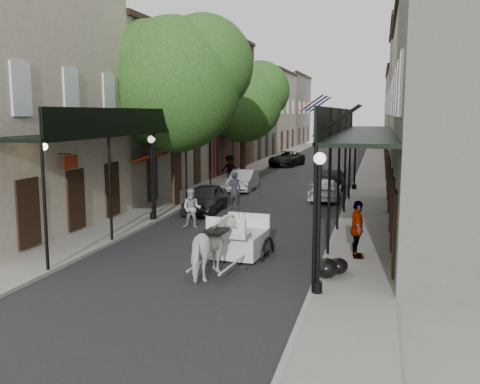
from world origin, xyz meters
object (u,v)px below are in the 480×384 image
Objects in this scene: tree_far at (248,99)px; pedestrian_walking at (192,209)px; pedestrian_sidewalk_left at (230,169)px; tree_near at (182,79)px; pedestrian_sidewalk_right at (357,229)px; car_left_mid at (243,181)px; lamppost_right_near at (318,221)px; car_left_near at (205,198)px; lamppost_left at (152,176)px; carriage at (244,221)px; horse at (214,247)px; car_right_near at (325,190)px; car_right_far at (331,177)px; car_left_far at (287,159)px; lamppost_right_far at (355,158)px.

tree_far is 5.18× the size of pedestrian_walking.
pedestrian_walking is 13.94m from pedestrian_sidewalk_left.
tree_near is 13.56m from pedestrian_sidewalk_right.
car_left_mid is at bearing -78.29° from tree_far.
lamppost_right_near reaches higher than car_left_near.
tree_far reaches higher than car_left_near.
pedestrian_walking is (2.10, -0.75, -1.22)m from lamppost_left.
carriage is at bearing 127.86° from lamppost_right_near.
tree_far is 9.62m from car_left_mid.
pedestrian_sidewalk_left reaches higher than horse.
car_right_near is at bearing 87.30° from carriage.
car_left_near is at bearing 62.60° from car_right_far.
tree_near is 3.23× the size of carriage.
horse reaches higher than car_right_far.
car_right_near is at bearing 90.89° from car_right_far.
horse is at bearing 97.94° from pedestrian_sidewalk_left.
pedestrian_sidewalk_left is at bearing 117.31° from car_left_mid.
carriage is 30.93m from car_left_far.
pedestrian_sidewalk_right is (9.15, -8.41, -5.42)m from tree_near.
lamppost_left is at bearing -101.36° from car_left_mid.
car_left_near is (1.50, 2.86, -1.37)m from lamppost_left.
carriage is at bearing -78.44° from car_left_mid.
tree_near is 2.60× the size of lamppost_right_far.
car_right_near is 0.97× the size of car_right_far.
car_right_far reaches higher than car_right_near.
tree_far is at bearing 143.49° from lamppost_right_far.
lamppost_left is at bearing 56.49° from pedestrian_sidewalk_right.
horse is 0.52× the size of car_right_near.
lamppost_left is 14.69m from car_right_far.
carriage is (-2.93, 3.77, -0.89)m from lamppost_right_near.
car_left_mid is at bearing 113.79° from pedestrian_sidewalk_left.
car_right_far is at bearing 94.09° from lamppost_right_near.
lamppost_left and lamppost_right_far have the same top height.
pedestrian_sidewalk_right is (4.00, 2.77, 0.17)m from horse.
carriage is at bearing -52.55° from pedestrian_walking.
pedestrian_walking is (-3.17, 3.48, -0.33)m from carriage.
car_left_far is (-0.64, 27.21, -0.16)m from pedestrian_walking.
lamppost_right_near is at bearing 166.84° from horse.
carriage is (5.36, -8.40, -5.33)m from tree_near.
pedestrian_walking is at bearing -19.54° from lamppost_left.
lamppost_right_far is at bearing 84.21° from carriage.
tree_far is at bearing 107.68° from lamppost_right_near.
car_left_mid is at bearing 19.08° from pedestrian_sidewalk_right.
pedestrian_sidewalk_right is (0.85, -16.23, -0.98)m from lamppost_right_far.
tree_far is at bearing 90.19° from tree_near.
tree_near reaches higher than car_left_far.
pedestrian_walking is at bearing -83.23° from tree_far.
car_left_near is (1.65, -15.32, -5.16)m from tree_far.
lamppost_right_far is 4.48m from car_right_near.
car_right_far is at bearing -0.70° from pedestrian_sidewalk_right.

